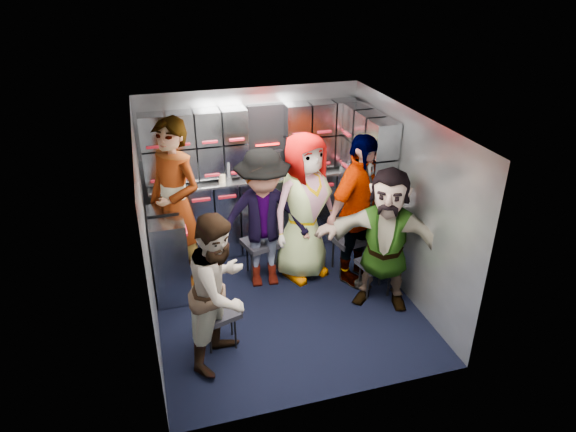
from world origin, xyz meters
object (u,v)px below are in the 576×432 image
object	(u,v)px
jump_seat_near_right	(375,265)
attendant_arc_c	(304,208)
jump_seat_center	(299,238)
attendant_arc_e	(386,239)
jump_seat_mid_left	(261,245)
jump_seat_mid_right	(350,240)
attendant_arc_b	(264,220)
attendant_arc_a	(220,290)
attendant_arc_d	(358,211)
jump_seat_near_left	(220,315)
attendant_standing	(176,205)

from	to	relation	value
jump_seat_near_right	attendant_arc_c	world-z (taller)	attendant_arc_c
jump_seat_center	jump_seat_near_right	distance (m)	1.04
jump_seat_center	attendant_arc_e	xyz separation A→B (m)	(0.66, -0.98, 0.41)
jump_seat_mid_left	jump_seat_mid_right	distance (m)	1.08
jump_seat_mid_left	attendant_arc_b	world-z (taller)	attendant_arc_b
jump_seat_center	jump_seat_near_right	world-z (taller)	jump_seat_center
attendant_arc_a	attendant_arc_d	distance (m)	1.97
jump_seat_near_right	attendant_arc_a	size ratio (longest dim) A/B	0.27
jump_seat_mid_left	attendant_arc_a	xyz separation A→B (m)	(-0.69, -1.32, 0.36)
jump_seat_near_right	attendant_arc_b	world-z (taller)	attendant_arc_b
jump_seat_near_left	attendant_arc_d	bearing A→B (deg)	22.65
jump_seat_near_right	attendant_arc_d	world-z (taller)	attendant_arc_d
attendant_arc_d	attendant_arc_c	bearing A→B (deg)	120.11
jump_seat_near_right	attendant_standing	size ratio (longest dim) A/B	0.21
attendant_standing	jump_seat_near_left	bearing A→B (deg)	-27.82
jump_seat_mid_right	attendant_arc_d	world-z (taller)	attendant_arc_d
attendant_arc_e	attendant_standing	bearing A→B (deg)	-176.54
attendant_arc_a	attendant_arc_e	world-z (taller)	attendant_arc_e
jump_seat_center	attendant_arc_a	size ratio (longest dim) A/B	0.29
jump_seat_mid_left	jump_seat_near_right	size ratio (longest dim) A/B	1.14
jump_seat_mid_left	attendant_arc_c	distance (m)	0.71
jump_seat_mid_right	jump_seat_near_right	size ratio (longest dim) A/B	1.19
jump_seat_near_left	jump_seat_mid_left	bearing A→B (deg)	58.83
attendant_arc_a	attendant_arc_d	size ratio (longest dim) A/B	0.85
jump_seat_center	attendant_arc_e	world-z (taller)	attendant_arc_e
jump_seat_mid_right	attendant_arc_d	size ratio (longest dim) A/B	0.27
attendant_arc_e	jump_seat_near_left	bearing A→B (deg)	-143.15
jump_seat_near_left	attendant_arc_e	xyz separation A→B (m)	(1.85, 0.21, 0.45)
jump_seat_near_right	attendant_standing	bearing A→B (deg)	157.21
attendant_standing	attendant_arc_e	distance (m)	2.36
jump_seat_near_right	attendant_arc_e	world-z (taller)	attendant_arc_e
jump_seat_mid_right	attendant_arc_c	xyz separation A→B (m)	(-0.55, 0.11, 0.46)
jump_seat_near_left	attendant_arc_a	distance (m)	0.45
attendant_arc_d	jump_seat_near_left	bearing A→B (deg)	170.40
jump_seat_mid_left	attendant_arc_d	bearing A→B (deg)	-21.14
jump_seat_near_left	jump_seat_mid_right	size ratio (longest dim) A/B	0.85
attendant_standing	attendant_arc_b	distance (m)	1.00
jump_seat_mid_left	jump_seat_mid_right	world-z (taller)	jump_seat_mid_right
jump_seat_near_right	attendant_arc_e	distance (m)	0.47
jump_seat_mid_right	jump_seat_near_right	world-z (taller)	jump_seat_mid_right
attendant_arc_c	attendant_arc_d	size ratio (longest dim) A/B	0.99
attendant_arc_a	attendant_arc_b	xyz separation A→B (m)	(0.69, 1.14, 0.07)
jump_seat_near_left	attendant_arc_d	xyz separation A→B (m)	(1.74, 0.73, 0.55)
attendant_arc_a	attendant_arc_c	xyz separation A→B (m)	(1.19, 1.20, 0.12)
jump_seat_near_right	jump_seat_center	bearing A→B (deg)	129.32
jump_seat_mid_right	attendant_arc_b	bearing A→B (deg)	177.38
attendant_arc_c	attendant_arc_e	distance (m)	1.04
jump_seat_mid_right	attendant_arc_a	distance (m)	2.08
attendant_arc_c	jump_seat_mid_right	bearing A→B (deg)	-31.43
jump_seat_near_right	attendant_arc_c	xyz separation A→B (m)	(-0.66, 0.62, 0.53)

